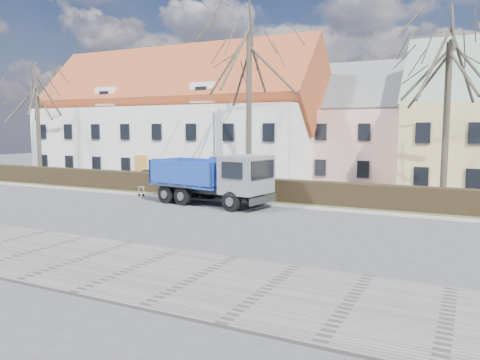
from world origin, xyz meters
The scene contains 14 objects.
ground centered at (0.00, 0.00, 0.00)m, with size 120.00×120.00×0.00m, color #424244.
sidewalk_near centered at (0.00, -8.50, 0.04)m, with size 80.00×5.00×0.08m, color slate.
curb_far centered at (0.00, 4.60, 0.06)m, with size 80.00×0.30×0.12m, color #A9A49A.
grass_strip centered at (0.00, 6.20, 0.05)m, with size 80.00×3.00×0.10m, color #404527.
hedge centered at (0.00, 6.00, 0.65)m, with size 60.00×0.90×1.30m, color black.
building_white centered at (-13.00, 16.00, 4.75)m, with size 26.80×10.80×9.50m, color white, non-canonical shape.
building_pink centered at (4.00, 20.00, 4.00)m, with size 10.80×8.80×8.00m, color #DAA79A, non-canonical shape.
tree_0 centered at (-22.00, 8.50, 4.95)m, with size 7.20×7.20×9.90m, color #393127, non-canonical shape.
tree_1 centered at (-2.00, 8.50, 6.33)m, with size 9.20×9.20×12.65m, color #393127, non-canonical shape.
tree_2 centered at (10.00, 8.50, 5.50)m, with size 8.00×8.00×11.00m, color #393127, non-canonical shape.
dump_truck centered at (-2.25, 3.46, 1.51)m, with size 7.56×2.81×3.02m, color navy, non-canonical shape.
streetlight centered at (-3.81, 7.00, 2.89)m, with size 0.45×0.45×5.78m, color gray, non-canonical shape.
cart_frame centered at (-7.90, 4.24, 0.36)m, with size 0.78×0.44×0.71m, color silver, non-canonical shape.
parked_car_a centered at (-11.46, 10.33, 0.58)m, with size 1.38×3.43×1.17m, color #272831.
Camera 1 is at (11.51, -19.62, 4.37)m, focal length 35.00 mm.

